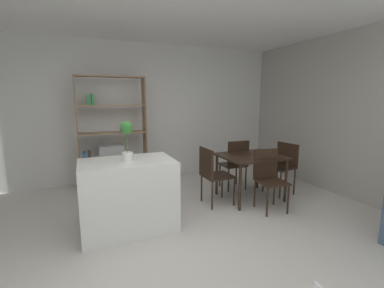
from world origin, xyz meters
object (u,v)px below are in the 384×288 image
open_bookshelf (109,141)px  dining_chair_near (268,174)px  kitchen_island (128,195)px  dining_chair_far (236,161)px  dining_chair_window_side (283,163)px  potted_plant_on_island (127,137)px  dining_chair_island_side (212,171)px  dining_table (251,160)px

open_bookshelf → dining_chair_near: (2.12, -2.01, -0.36)m
kitchen_island → dining_chair_near: 2.09m
dining_chair_far → dining_chair_window_side: 0.84m
potted_plant_on_island → dining_chair_island_side: size_ratio=0.54×
open_bookshelf → dining_table: bearing=-36.3°
potted_plant_on_island → dining_chair_near: size_ratio=0.54×
dining_table → dining_chair_island_side: (-0.72, -0.00, -0.12)m
kitchen_island → dining_table: size_ratio=1.17×
open_bookshelf → dining_chair_near: bearing=-43.4°
dining_chair_island_side → dining_chair_far: bearing=-58.4°
kitchen_island → dining_chair_far: bearing=19.9°
dining_chair_far → dining_chair_window_side: dining_chair_far is taller
dining_chair_near → dining_chair_island_side: 0.86m
dining_chair_island_side → open_bookshelf: bearing=40.8°
dining_table → dining_chair_near: size_ratio=1.08×
open_bookshelf → dining_chair_near: size_ratio=2.28×
kitchen_island → potted_plant_on_island: 0.75m
dining_table → dining_chair_window_side: bearing=1.0°
potted_plant_on_island → open_bookshelf: open_bookshelf is taller
dining_table → kitchen_island: bearing=-172.0°
potted_plant_on_island → dining_chair_window_side: 2.85m
open_bookshelf → dining_chair_window_side: (2.82, -1.54, -0.34)m
open_bookshelf → dining_chair_island_side: bearing=-48.1°
kitchen_island → dining_chair_island_side: (1.35, 0.29, 0.09)m
dining_chair_far → dining_chair_island_side: (-0.71, -0.46, -0.00)m
potted_plant_on_island → dining_table: 2.15m
kitchen_island → dining_table: (2.07, 0.29, 0.21)m
dining_chair_near → open_bookshelf: bearing=143.8°
dining_chair_island_side → dining_chair_window_side: 1.42m
open_bookshelf → dining_chair_far: 2.40m
dining_table → dining_chair_island_side: size_ratio=1.08×
dining_chair_island_side → dining_chair_window_side: bearing=-90.5°
dining_table → dining_chair_far: 0.47m
dining_chair_near → dining_chair_island_side: bearing=155.3°
kitchen_island → dining_chair_window_side: size_ratio=1.29×
dining_chair_far → dining_chair_island_side: 0.85m
dining_chair_island_side → potted_plant_on_island: bearing=101.0°
kitchen_island → potted_plant_on_island: potted_plant_on_island is taller
open_bookshelf → dining_chair_far: open_bookshelf is taller
dining_table → dining_chair_far: dining_chair_far is taller
potted_plant_on_island → kitchen_island: bearing=-169.2°
potted_plant_on_island → dining_chair_island_side: 1.52m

